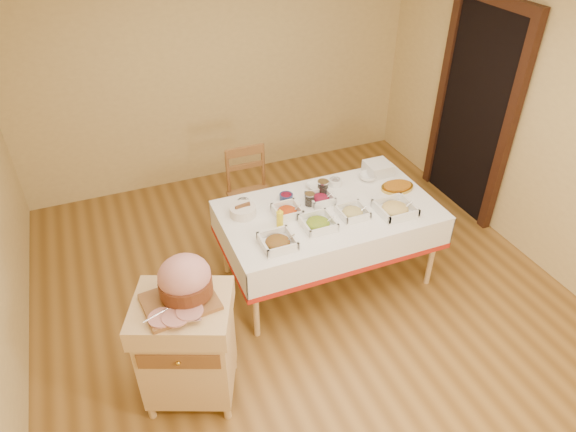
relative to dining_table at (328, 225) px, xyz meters
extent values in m
plane|color=olive|center=(-0.30, -0.30, -0.60)|extent=(5.00, 5.00, 0.00)
plane|color=#D2B771|center=(-0.30, 2.20, 0.70)|extent=(4.50, 0.00, 4.50)
plane|color=#D2B771|center=(1.95, -0.30, 0.70)|extent=(0.00, 5.00, 5.00)
cube|color=black|center=(1.91, 0.60, 0.45)|extent=(0.06, 0.90, 2.10)
cube|color=#331A10|center=(1.89, 0.10, 0.45)|extent=(0.08, 0.10, 2.10)
cube|color=#331A10|center=(1.89, 1.10, 0.45)|extent=(0.08, 0.10, 2.10)
cube|color=tan|center=(0.00, 0.00, 0.13)|extent=(1.80, 1.00, 0.04)
cylinder|color=tan|center=(-0.82, -0.42, -0.24)|extent=(0.05, 0.05, 0.71)
cylinder|color=tan|center=(-0.82, 0.42, -0.24)|extent=(0.05, 0.05, 0.71)
cylinder|color=tan|center=(0.82, -0.42, -0.24)|extent=(0.05, 0.05, 0.71)
cylinder|color=tan|center=(0.82, 0.42, -0.24)|extent=(0.05, 0.05, 0.71)
cube|color=white|center=(0.00, 0.00, 0.16)|extent=(1.82, 1.02, 0.01)
cube|color=tan|center=(-1.42, -0.76, -0.18)|extent=(0.73, 0.67, 0.63)
cube|color=tan|center=(-1.42, -0.76, 0.21)|extent=(0.78, 0.73, 0.16)
cube|color=brown|center=(-1.42, -1.00, 0.03)|extent=(0.49, 0.21, 0.13)
sphere|color=gold|center=(-1.42, -1.01, 0.03)|extent=(0.03, 0.03, 0.03)
cylinder|color=tan|center=(-1.68, -0.97, -0.55)|extent=(0.05, 0.05, 0.10)
cylinder|color=tan|center=(-1.68, -0.55, -0.55)|extent=(0.05, 0.05, 0.10)
cylinder|color=tan|center=(-1.16, -0.97, -0.55)|extent=(0.05, 0.05, 0.10)
cylinder|color=tan|center=(-1.16, -0.55, -0.55)|extent=(0.05, 0.05, 0.10)
cube|color=brown|center=(-0.41, 0.83, -0.13)|extent=(0.42, 0.40, 0.03)
cylinder|color=brown|center=(-0.59, 0.65, -0.37)|extent=(0.04, 0.04, 0.45)
cylinder|color=brown|center=(-0.59, 1.01, -0.37)|extent=(0.04, 0.04, 0.45)
cylinder|color=brown|center=(-0.23, 0.65, -0.37)|extent=(0.04, 0.04, 0.45)
cylinder|color=brown|center=(-0.23, 1.01, -0.37)|extent=(0.04, 0.04, 0.45)
cylinder|color=brown|center=(-0.59, 1.01, 0.09)|extent=(0.04, 0.04, 0.48)
cylinder|color=brown|center=(-0.23, 1.01, 0.09)|extent=(0.04, 0.04, 0.48)
cube|color=brown|center=(-0.41, 1.01, 0.30)|extent=(0.38, 0.03, 0.09)
cube|color=brown|center=(-1.42, -0.76, 0.31)|extent=(0.45, 0.36, 0.03)
ellipsoid|color=tan|center=(-1.37, -0.71, 0.47)|extent=(0.33, 0.30, 0.29)
cylinder|color=#5C2C15|center=(-1.37, -0.71, 0.39)|extent=(0.34, 0.34, 0.11)
cube|color=silver|center=(-1.48, -0.93, 0.33)|extent=(0.28, 0.13, 0.00)
cylinder|color=silver|center=(-1.51, -0.81, 0.33)|extent=(0.33, 0.10, 0.01)
cube|color=silver|center=(-0.58, -0.29, 0.17)|extent=(0.26, 0.26, 0.02)
ellipsoid|color=maroon|center=(-0.58, -0.29, 0.19)|extent=(0.19, 0.19, 0.07)
cylinder|color=silver|center=(-0.52, -0.32, 0.20)|extent=(0.15, 0.01, 0.11)
cube|color=silver|center=(-0.19, -0.18, 0.17)|extent=(0.25, 0.25, 0.01)
ellipsoid|color=#AFA116|center=(-0.19, -0.18, 0.19)|extent=(0.19, 0.19, 0.07)
cylinder|color=silver|center=(-0.14, -0.21, 0.20)|extent=(0.14, 0.01, 0.10)
cube|color=silver|center=(0.14, -0.15, 0.17)|extent=(0.23, 0.23, 0.01)
ellipsoid|color=tan|center=(0.14, -0.15, 0.19)|extent=(0.18, 0.18, 0.06)
cylinder|color=silver|center=(0.19, -0.17, 0.19)|extent=(0.13, 0.01, 0.09)
cube|color=silver|center=(0.49, -0.24, 0.17)|extent=(0.30, 0.30, 0.02)
ellipsoid|color=tan|center=(0.49, -0.24, 0.20)|extent=(0.22, 0.22, 0.08)
cylinder|color=silver|center=(0.55, -0.27, 0.20)|extent=(0.15, 0.01, 0.11)
cube|color=silver|center=(-0.36, 0.07, 0.17)|extent=(0.22, 0.22, 0.01)
ellipsoid|color=#B3390D|center=(-0.36, 0.07, 0.19)|extent=(0.16, 0.16, 0.06)
cylinder|color=silver|center=(-0.31, 0.05, 0.20)|extent=(0.14, 0.01, 0.10)
cube|color=silver|center=(-0.02, 0.14, 0.17)|extent=(0.21, 0.21, 0.01)
ellipsoid|color=maroon|center=(-0.02, 0.14, 0.19)|extent=(0.16, 0.16, 0.06)
cylinder|color=silver|center=(0.03, 0.12, 0.19)|extent=(0.14, 0.01, 0.10)
cylinder|color=silver|center=(-0.65, 0.33, 0.19)|extent=(0.12, 0.12, 0.06)
cylinder|color=black|center=(-0.65, 0.33, 0.21)|extent=(0.10, 0.10, 0.02)
cylinder|color=navy|center=(-0.28, 0.28, 0.19)|extent=(0.12, 0.12, 0.05)
cylinder|color=maroon|center=(-0.28, 0.28, 0.20)|extent=(0.09, 0.09, 0.02)
cylinder|color=silver|center=(0.21, 0.33, 0.19)|extent=(0.12, 0.12, 0.06)
cylinder|color=#B3390D|center=(0.21, 0.33, 0.21)|extent=(0.10, 0.10, 0.02)
imported|color=silver|center=(0.03, 0.36, 0.18)|extent=(0.15, 0.15, 0.04)
imported|color=silver|center=(0.54, 0.31, 0.19)|extent=(0.19, 0.19, 0.05)
cylinder|color=silver|center=(-0.13, 0.13, 0.21)|extent=(0.08, 0.08, 0.10)
cylinder|color=silver|center=(-0.13, 0.13, 0.27)|extent=(0.09, 0.09, 0.01)
cylinder|color=black|center=(-0.13, 0.13, 0.20)|extent=(0.07, 0.07, 0.07)
cylinder|color=silver|center=(0.05, 0.24, 0.22)|extent=(0.09, 0.09, 0.11)
cylinder|color=silver|center=(0.05, 0.24, 0.28)|extent=(0.10, 0.10, 0.01)
cylinder|color=black|center=(0.05, 0.24, 0.20)|extent=(0.08, 0.08, 0.08)
cylinder|color=yellow|center=(-0.47, -0.07, 0.23)|extent=(0.06, 0.06, 0.14)
cone|color=yellow|center=(-0.47, -0.07, 0.32)|extent=(0.04, 0.04, 0.03)
cylinder|color=white|center=(-0.70, 0.20, 0.20)|extent=(0.22, 0.22, 0.08)
cube|color=silver|center=(0.68, 0.37, 0.17)|extent=(0.22, 0.22, 0.01)
cube|color=silver|center=(0.68, 0.37, 0.18)|extent=(0.22, 0.22, 0.01)
cube|color=silver|center=(0.68, 0.37, 0.20)|extent=(0.22, 0.22, 0.01)
cube|color=silver|center=(0.68, 0.37, 0.21)|extent=(0.22, 0.22, 0.01)
cube|color=silver|center=(0.68, 0.37, 0.22)|extent=(0.22, 0.22, 0.01)
cube|color=silver|center=(0.68, 0.37, 0.24)|extent=(0.22, 0.22, 0.01)
cube|color=silver|center=(0.68, 0.37, 0.25)|extent=(0.22, 0.22, 0.01)
cube|color=silver|center=(0.68, 0.37, 0.26)|extent=(0.22, 0.22, 0.01)
ellipsoid|color=gold|center=(0.70, 0.07, 0.17)|extent=(0.30, 0.22, 0.03)
ellipsoid|color=#A45E11|center=(0.70, 0.07, 0.19)|extent=(0.26, 0.18, 0.03)
camera|label=1|loc=(-1.67, -3.16, 2.61)|focal=32.00mm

